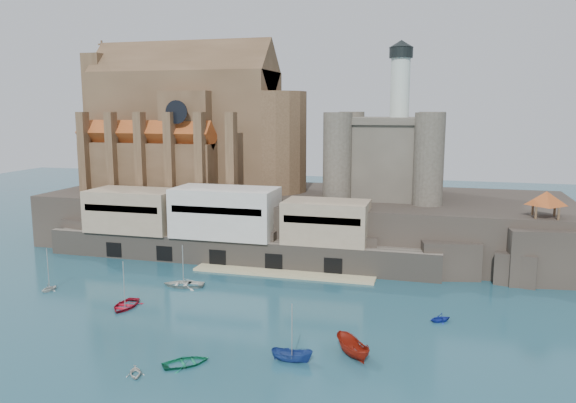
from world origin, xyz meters
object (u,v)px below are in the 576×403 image
at_px(castle_keep, 387,153).
at_px(boat_1, 135,375).
at_px(church, 194,130).
at_px(boat_0, 125,307).
at_px(pavilion, 546,200).
at_px(boat_2, 292,361).

bearing_deg(castle_keep, boat_1, -107.38).
height_order(church, castle_keep, church).
bearing_deg(church, boat_0, -77.77).
height_order(pavilion, boat_2, pavilion).
relative_size(church, boat_2, 10.28).
bearing_deg(boat_0, pavilion, 22.27).
distance_m(castle_keep, boat_1, 66.19).
bearing_deg(boat_1, church, 76.83).
xyz_separation_m(church, pavilion, (66.13, -15.85, -9.40)).
relative_size(castle_keep, boat_0, 5.19).
height_order(boat_1, boat_2, boat_2).
relative_size(pavilion, boat_2, 1.40).
distance_m(castle_keep, boat_0, 56.23).
height_order(boat_0, boat_1, boat_0).
xyz_separation_m(pavilion, boat_2, (-30.44, -38.31, -12.73)).
distance_m(castle_keep, boat_2, 56.62).
relative_size(church, boat_0, 8.33).
bearing_deg(boat_2, castle_keep, -6.58).
bearing_deg(pavilion, church, 166.52).
distance_m(church, pavilion, 68.65).
relative_size(church, boat_1, 17.71).
xyz_separation_m(castle_keep, boat_2, (-4.52, -53.38, -18.31)).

